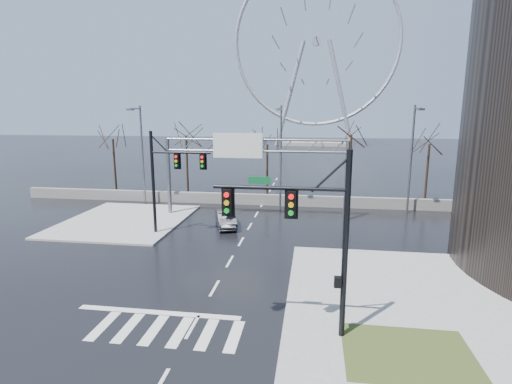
% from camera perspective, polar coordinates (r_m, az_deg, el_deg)
% --- Properties ---
extents(ground, '(260.00, 260.00, 0.00)m').
position_cam_1_polar(ground, '(22.40, -5.94, -13.50)').
color(ground, black).
rests_on(ground, ground).
extents(sidewalk_right_ext, '(12.00, 10.00, 0.15)m').
position_cam_1_polar(sidewalk_right_ext, '(24.09, 19.67, -12.10)').
color(sidewalk_right_ext, gray).
rests_on(sidewalk_right_ext, ground).
extents(sidewalk_far, '(10.00, 12.00, 0.15)m').
position_cam_1_polar(sidewalk_far, '(36.74, -18.15, -3.89)').
color(sidewalk_far, gray).
rests_on(sidewalk_far, ground).
extents(grass_strip, '(5.00, 4.00, 0.02)m').
position_cam_1_polar(grass_strip, '(17.77, 20.93, -20.81)').
color(grass_strip, '#2F421B').
rests_on(grass_strip, sidewalk_near).
extents(barrier_wall, '(52.00, 0.50, 1.10)m').
position_cam_1_polar(barrier_wall, '(40.97, 0.86, -1.08)').
color(barrier_wall, slate).
rests_on(barrier_wall, ground).
extents(signal_mast_near, '(5.52, 0.41, 8.00)m').
position_cam_1_polar(signal_mast_near, '(16.27, 7.99, -4.90)').
color(signal_mast_near, black).
rests_on(signal_mast_near, ground).
extents(signal_mast_far, '(4.72, 0.41, 8.00)m').
position_cam_1_polar(signal_mast_far, '(31.01, -12.64, 2.64)').
color(signal_mast_far, black).
rests_on(signal_mast_far, ground).
extents(sign_gantry, '(16.36, 0.40, 7.60)m').
position_cam_1_polar(sign_gantry, '(35.32, -0.78, 4.53)').
color(sign_gantry, slate).
rests_on(sign_gantry, ground).
extents(streetlight_left, '(0.50, 2.55, 10.00)m').
position_cam_1_polar(streetlight_left, '(41.68, -16.15, 6.11)').
color(streetlight_left, slate).
rests_on(streetlight_left, ground).
extents(streetlight_mid, '(0.50, 2.55, 10.00)m').
position_cam_1_polar(streetlight_mid, '(38.12, 3.52, 6.09)').
color(streetlight_mid, slate).
rests_on(streetlight_mid, ground).
extents(streetlight_right, '(0.50, 2.55, 10.00)m').
position_cam_1_polar(streetlight_right, '(39.01, 21.45, 5.44)').
color(streetlight_right, slate).
rests_on(streetlight_right, ground).
extents(tree_far_left, '(3.50, 3.50, 7.00)m').
position_cam_1_polar(tree_far_left, '(49.56, -19.73, 6.31)').
color(tree_far_left, black).
rests_on(tree_far_left, ground).
extents(tree_left, '(3.75, 3.75, 7.50)m').
position_cam_1_polar(tree_left, '(45.55, -9.92, 6.92)').
color(tree_left, black).
rests_on(tree_left, ground).
extents(tree_center, '(3.25, 3.25, 6.50)m').
position_cam_1_polar(tree_center, '(44.67, 1.62, 5.96)').
color(tree_center, black).
rests_on(tree_center, ground).
extents(tree_right, '(3.90, 3.90, 7.80)m').
position_cam_1_polar(tree_right, '(43.46, 13.43, 6.89)').
color(tree_right, black).
rests_on(tree_right, ground).
extents(tree_far_right, '(3.40, 3.40, 6.80)m').
position_cam_1_polar(tree_far_right, '(45.43, 23.47, 5.42)').
color(tree_far_right, black).
rests_on(tree_far_right, ground).
extents(ferris_wheel, '(45.00, 6.00, 50.91)m').
position_cam_1_polar(ferris_wheel, '(115.88, 8.60, 19.59)').
color(ferris_wheel, gray).
rests_on(ferris_wheel, ground).
extents(car, '(2.72, 4.41, 1.37)m').
position_cam_1_polar(car, '(33.30, -4.33, -3.81)').
color(car, black).
rests_on(car, ground).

